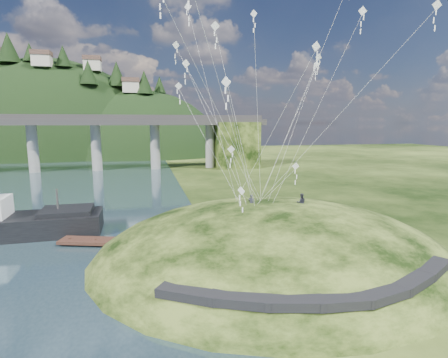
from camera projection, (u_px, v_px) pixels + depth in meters
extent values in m
plane|color=black|center=(195.00, 270.00, 30.64)|extent=(320.00, 320.00, 0.00)
ellipsoid|color=black|center=(272.00, 268.00, 34.56)|extent=(36.00, 32.00, 13.00)
cube|color=black|center=(189.00, 293.00, 22.29)|extent=(4.32, 3.62, 0.71)
cube|color=black|center=(241.00, 299.00, 21.35)|extent=(4.10, 2.97, 0.61)
cube|color=black|center=(293.00, 302.00, 21.05)|extent=(3.85, 2.37, 0.62)
cube|color=black|center=(342.00, 300.00, 21.28)|extent=(3.62, 1.83, 0.66)
cube|color=black|center=(383.00, 293.00, 22.13)|extent=(3.82, 2.27, 0.68)
cube|color=black|center=(412.00, 281.00, 23.69)|extent=(4.11, 2.97, 0.71)
cube|color=black|center=(432.00, 267.00, 25.84)|extent=(4.26, 3.43, 0.66)
cylinder|color=gray|center=(33.00, 148.00, 89.95)|extent=(2.60, 2.60, 13.00)
cylinder|color=gray|center=(96.00, 147.00, 93.36)|extent=(2.60, 2.60, 13.00)
cylinder|color=gray|center=(155.00, 146.00, 96.77)|extent=(2.60, 2.60, 13.00)
cylinder|color=gray|center=(210.00, 145.00, 100.18)|extent=(2.60, 2.60, 13.00)
cube|color=black|center=(235.00, 145.00, 101.83)|extent=(12.00, 11.00, 13.00)
ellipsoid|color=black|center=(56.00, 169.00, 144.08)|extent=(96.00, 68.00, 88.00)
ellipsoid|color=black|center=(143.00, 179.00, 144.71)|extent=(76.00, 56.00, 72.00)
cone|color=black|center=(8.00, 48.00, 123.80)|extent=(8.01, 8.01, 10.54)
cone|color=black|center=(30.00, 52.00, 125.01)|extent=(4.97, 4.97, 6.54)
cone|color=black|center=(63.00, 56.00, 125.78)|extent=(5.83, 5.83, 7.67)
cone|color=black|center=(88.00, 72.00, 123.94)|extent=(6.47, 6.47, 8.51)
cone|color=black|center=(117.00, 74.00, 132.51)|extent=(7.13, 7.13, 9.38)
cone|color=black|center=(144.00, 82.00, 130.50)|extent=(6.56, 6.56, 8.63)
cone|color=black|center=(160.00, 85.00, 137.21)|extent=(4.88, 4.88, 6.42)
cube|color=beige|center=(42.00, 61.00, 122.74)|extent=(6.00, 5.00, 4.00)
cube|color=brown|center=(41.00, 53.00, 122.31)|extent=(6.40, 5.40, 1.60)
cube|color=beige|center=(92.00, 66.00, 132.05)|extent=(6.00, 5.00, 4.00)
cube|color=brown|center=(92.00, 58.00, 131.62)|extent=(6.40, 5.40, 1.60)
cube|color=beige|center=(131.00, 88.00, 130.67)|extent=(6.00, 5.00, 4.00)
cube|color=brown|center=(131.00, 80.00, 130.24)|extent=(6.40, 5.40, 1.60)
cube|color=black|center=(5.00, 227.00, 39.09)|extent=(20.62, 6.13, 2.42)
cube|color=black|center=(67.00, 211.00, 40.45)|extent=(5.71, 4.80, 0.56)
cylinder|color=#2D2B2B|center=(57.00, 201.00, 40.03)|extent=(0.22, 0.22, 2.79)
cube|color=#321B14|center=(122.00, 242.00, 36.66)|extent=(13.32, 5.88, 0.33)
cylinder|color=#321B14|center=(70.00, 242.00, 37.10)|extent=(0.28, 0.28, 0.95)
cylinder|color=#321B14|center=(96.00, 243.00, 36.90)|extent=(0.28, 0.28, 0.95)
cylinder|color=#321B14|center=(122.00, 244.00, 36.70)|extent=(0.28, 0.28, 0.95)
cylinder|color=#321B14|center=(149.00, 244.00, 36.50)|extent=(0.28, 0.28, 0.95)
cylinder|color=#321B14|center=(176.00, 245.00, 36.29)|extent=(0.28, 0.28, 0.95)
imported|color=#242430|center=(251.00, 194.00, 34.47)|extent=(0.69, 0.56, 1.65)
imported|color=#242430|center=(301.00, 193.00, 34.64)|extent=(1.08, 0.94, 1.88)
cube|color=white|center=(437.00, 5.00, 25.86)|extent=(0.75, 0.23, 0.74)
cube|color=white|center=(436.00, 13.00, 25.94)|extent=(0.10, 0.03, 0.44)
cube|color=white|center=(436.00, 20.00, 26.03)|extent=(0.10, 0.03, 0.44)
cube|color=white|center=(435.00, 28.00, 26.11)|extent=(0.10, 0.03, 0.44)
cube|color=white|center=(161.00, 0.00, 21.70)|extent=(0.09, 0.05, 0.38)
cube|color=white|center=(162.00, 8.00, 21.77)|extent=(0.09, 0.05, 0.38)
cube|color=white|center=(162.00, 16.00, 21.85)|extent=(0.09, 0.05, 0.38)
cube|color=white|center=(186.00, 64.00, 33.14)|extent=(0.77, 0.29, 0.79)
cube|color=white|center=(186.00, 70.00, 33.23)|extent=(0.10, 0.07, 0.46)
cube|color=white|center=(186.00, 76.00, 33.32)|extent=(0.10, 0.07, 0.46)
cube|color=white|center=(186.00, 82.00, 33.41)|extent=(0.10, 0.07, 0.46)
cube|color=white|center=(190.00, 6.00, 22.07)|extent=(0.11, 0.05, 0.50)
cube|color=white|center=(188.00, 7.00, 38.41)|extent=(0.73, 0.50, 0.83)
cube|color=white|center=(188.00, 13.00, 38.51)|extent=(0.11, 0.06, 0.49)
cube|color=white|center=(188.00, 18.00, 38.60)|extent=(0.11, 0.06, 0.49)
cube|color=white|center=(188.00, 24.00, 38.70)|extent=(0.11, 0.06, 0.49)
cube|color=white|center=(176.00, 45.00, 36.88)|extent=(0.77, 0.31, 0.79)
cube|color=white|center=(176.00, 51.00, 36.97)|extent=(0.10, 0.07, 0.47)
cube|color=white|center=(176.00, 56.00, 37.06)|extent=(0.10, 0.07, 0.47)
cube|color=white|center=(176.00, 62.00, 37.15)|extent=(0.10, 0.07, 0.47)
cube|color=white|center=(254.00, 14.00, 33.20)|extent=(0.55, 0.52, 0.70)
cube|color=white|center=(254.00, 19.00, 33.28)|extent=(0.09, 0.06, 0.42)
cube|color=white|center=(254.00, 25.00, 33.36)|extent=(0.09, 0.06, 0.42)
cube|color=white|center=(254.00, 31.00, 33.45)|extent=(0.09, 0.06, 0.42)
cube|color=white|center=(296.00, 166.00, 33.70)|extent=(0.74, 0.22, 0.73)
cube|color=white|center=(296.00, 172.00, 33.78)|extent=(0.10, 0.05, 0.43)
cube|color=white|center=(295.00, 177.00, 33.86)|extent=(0.10, 0.05, 0.43)
cube|color=white|center=(295.00, 182.00, 33.95)|extent=(0.10, 0.05, 0.43)
cube|color=white|center=(226.00, 82.00, 24.31)|extent=(0.59, 0.56, 0.75)
cube|color=white|center=(226.00, 90.00, 24.40)|extent=(0.10, 0.06, 0.45)
cube|color=white|center=(226.00, 98.00, 24.49)|extent=(0.10, 0.06, 0.45)
cube|color=white|center=(226.00, 106.00, 24.58)|extent=(0.10, 0.06, 0.45)
cube|color=white|center=(316.00, 46.00, 26.33)|extent=(0.75, 0.19, 0.74)
cube|color=white|center=(316.00, 54.00, 26.41)|extent=(0.10, 0.05, 0.44)
cube|color=white|center=(315.00, 61.00, 26.50)|extent=(0.10, 0.05, 0.44)
cube|color=white|center=(315.00, 68.00, 26.58)|extent=(0.10, 0.05, 0.44)
cube|color=white|center=(241.00, 191.00, 26.92)|extent=(0.43, 0.63, 0.71)
cube|color=white|center=(241.00, 197.00, 27.00)|extent=(0.08, 0.07, 0.42)
cube|color=white|center=(241.00, 204.00, 27.09)|extent=(0.08, 0.07, 0.42)
cube|color=white|center=(241.00, 210.00, 27.17)|extent=(0.08, 0.07, 0.42)
cube|color=white|center=(231.00, 149.00, 38.73)|extent=(0.87, 0.28, 0.85)
cube|color=white|center=(231.00, 155.00, 38.83)|extent=(0.11, 0.05, 0.50)
cube|color=white|center=(231.00, 160.00, 38.92)|extent=(0.11, 0.05, 0.50)
cube|color=white|center=(231.00, 166.00, 39.02)|extent=(0.11, 0.05, 0.50)
cube|color=white|center=(317.00, 64.00, 38.60)|extent=(0.71, 0.16, 0.70)
cube|color=white|center=(316.00, 69.00, 38.68)|extent=(0.09, 0.04, 0.41)
cube|color=white|center=(316.00, 74.00, 38.76)|extent=(0.09, 0.04, 0.41)
cube|color=white|center=(316.00, 78.00, 38.83)|extent=(0.09, 0.04, 0.41)
cube|color=white|center=(179.00, 86.00, 34.41)|extent=(0.72, 0.25, 0.71)
cube|color=white|center=(179.00, 91.00, 34.49)|extent=(0.10, 0.03, 0.42)
cube|color=white|center=(179.00, 97.00, 34.57)|extent=(0.10, 0.03, 0.42)
cube|color=white|center=(179.00, 102.00, 34.65)|extent=(0.10, 0.03, 0.42)
cube|color=white|center=(215.00, 26.00, 33.12)|extent=(0.88, 0.28, 0.86)
cube|color=white|center=(215.00, 33.00, 33.22)|extent=(0.12, 0.05, 0.51)
cube|color=white|center=(215.00, 40.00, 33.32)|extent=(0.12, 0.05, 0.51)
cube|color=white|center=(215.00, 46.00, 33.42)|extent=(0.12, 0.05, 0.51)
cube|color=white|center=(319.00, 57.00, 39.71)|extent=(0.80, 0.28, 0.77)
cube|color=white|center=(318.00, 62.00, 39.80)|extent=(0.10, 0.07, 0.46)
cube|color=white|center=(318.00, 68.00, 39.89)|extent=(0.10, 0.07, 0.46)
cube|color=white|center=(318.00, 73.00, 39.98)|extent=(0.10, 0.07, 0.46)
cube|color=white|center=(362.00, 11.00, 30.33)|extent=(0.79, 0.17, 0.78)
cube|color=white|center=(362.00, 18.00, 30.42)|extent=(0.10, 0.02, 0.45)
cube|color=white|center=(362.00, 24.00, 30.50)|extent=(0.10, 0.02, 0.45)
cube|color=white|center=(361.00, 31.00, 30.59)|extent=(0.10, 0.02, 0.45)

